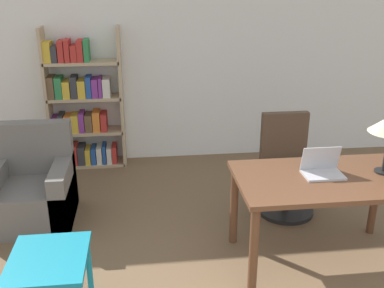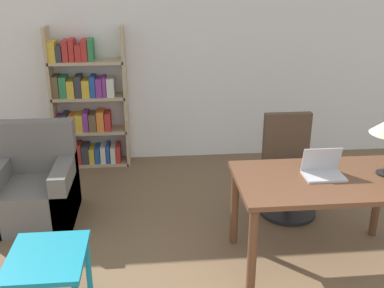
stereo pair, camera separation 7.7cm
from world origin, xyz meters
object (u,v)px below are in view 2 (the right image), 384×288
desk (325,191)px  office_chair (288,170)px  laptop (323,170)px  armchair (34,190)px  side_table_blue (47,265)px  bookshelf (86,107)px

desk → office_chair: office_chair is taller
laptop → office_chair: 0.93m
desk → office_chair: (-0.02, 0.89, -0.22)m
laptop → armchair: size_ratio=0.34×
side_table_blue → armchair: size_ratio=0.64×
armchair → bookshelf: bookshelf is taller
armchair → desk: bearing=-21.1°
desk → side_table_blue: size_ratio=2.40×
desk → laptop: size_ratio=4.57×
laptop → bookshelf: bearing=133.7°
office_chair → bookshelf: 2.58m
side_table_blue → office_chair: bearing=33.0°
office_chair → side_table_blue: (-2.09, -1.36, -0.02)m
armchair → laptop: bearing=-20.3°
office_chair → armchair: size_ratio=1.07×
office_chair → bookshelf: (-2.15, 1.39, 0.30)m
armchair → bookshelf: bearing=74.1°
desk → laptop: 0.17m
side_table_blue → desk: bearing=12.4°
office_chair → desk: bearing=-89.0°
desk → armchair: (-2.53, 0.98, -0.37)m
office_chair → side_table_blue: size_ratio=1.67×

